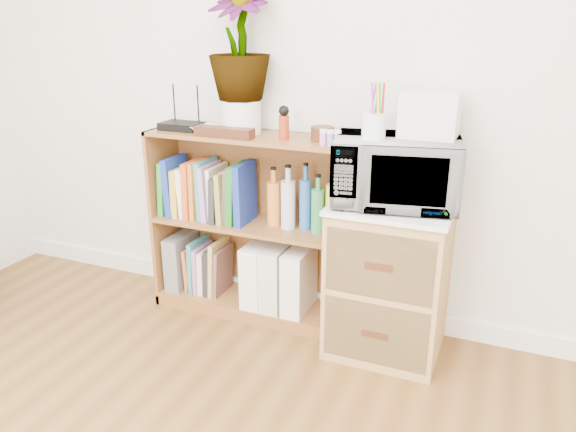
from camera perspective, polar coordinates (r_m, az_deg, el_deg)
The scene contains 21 objects.
skirting_board at distance 3.03m, azimuth 3.33°, elevation -8.63°, with size 4.00×0.02×0.10m, color white.
bookshelf at distance 2.86m, azimuth -4.06°, elevation -1.07°, with size 1.00×0.30×0.95m, color brown.
wicker_unit at distance 2.62m, azimuth 10.21°, elevation -6.39°, with size 0.50×0.45×0.70m, color #9E7542.
microwave at distance 2.43m, azimuth 10.88°, elevation 4.47°, with size 0.52×0.35×0.29m, color silver.
pen_cup at distance 2.34m, azimuth 8.71°, elevation 9.01°, with size 0.10×0.10×0.11m, color silver.
small_appliance at distance 2.44m, azimuth 14.23°, elevation 9.97°, with size 0.23×0.19×0.18m, color silver.
router at distance 2.88m, azimuth -10.74°, elevation 8.98°, with size 0.20×0.14×0.04m, color black.
white_bowl at distance 2.81m, azimuth -8.61°, elevation 8.76°, with size 0.13×0.13×0.03m, color white.
plant_pot at distance 2.75m, azimuth -4.74°, elevation 10.04°, with size 0.19×0.19×0.16m, color white.
potted_plant at distance 2.71m, azimuth -4.95°, elevation 17.11°, with size 0.29×0.29×0.52m, color #2F762F.
trinket_box at distance 2.67m, azimuth -6.49°, elevation 8.46°, with size 0.29×0.07×0.05m, color #33170D.
kokeshi_doll at distance 2.60m, azimuth -0.42°, elevation 8.97°, with size 0.05×0.05×0.11m, color #972B12.
wooden_bowl at distance 2.59m, azimuth 3.52°, elevation 8.36°, with size 0.11×0.11×0.06m, color #3D2210.
paint_jars at distance 2.47m, azimuth 4.32°, elevation 7.72°, with size 0.11×0.04×0.05m, color pink.
file_box at distance 3.16m, azimuth -10.73°, elevation -4.39°, with size 0.09×0.24×0.30m, color slate.
magazine_holder_left at distance 2.93m, azimuth -2.98°, elevation -5.73°, with size 0.10×0.26×0.33m, color white.
magazine_holder_mid at distance 2.88m, azimuth -1.05°, elevation -6.05°, with size 0.10×0.26×0.33m, color silver.
magazine_holder_right at distance 2.84m, azimuth 1.15°, elevation -6.45°, with size 0.10×0.26×0.33m, color white.
cookbooks at distance 2.91m, azimuth -8.10°, elevation 2.59°, with size 0.48×0.20×0.31m.
liquor_bottles at distance 2.68m, azimuth 2.18°, elevation 1.51°, with size 0.45×0.07×0.32m.
lower_books at distance 3.08m, azimuth -8.08°, elevation -5.18°, with size 0.22×0.19×0.30m.
Camera 1 is at (0.86, -0.29, 1.49)m, focal length 35.00 mm.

